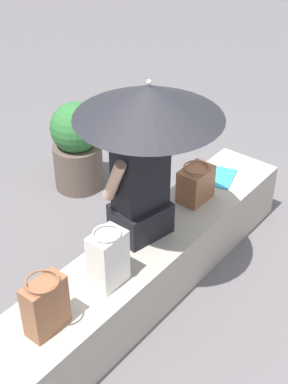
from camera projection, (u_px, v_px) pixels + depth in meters
The scene contains 9 objects.
ground_plane at pixel (147, 289), 3.77m from camera, with size 14.00×14.00×0.00m, color #605B5E.
stone_bench at pixel (147, 266), 3.65m from camera, with size 2.67×0.48×0.43m, color #A8A093.
person_seated at pixel (141, 182), 3.39m from camera, with size 0.50×0.34×0.90m.
parasol at pixel (149, 101), 3.06m from camera, with size 0.88×0.88×1.07m.
handbag_black at pixel (196, 184), 3.84m from camera, with size 0.25×0.18×0.27m.
tote_bag_canvas at pixel (45, 305), 2.84m from camera, with size 0.24×0.18×0.34m.
shoulder_bag_spare at pixel (108, 258), 3.12m from camera, with size 0.21×0.16×0.37m.
magazine at pixel (220, 177), 4.14m from camera, with size 0.28×0.20×0.01m, color #339ED1.
planter_near at pixel (77, 146), 4.61m from camera, with size 0.42×0.42×0.78m.
Camera 1 is at (-2.14, -1.68, 2.69)m, focal length 51.40 mm.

